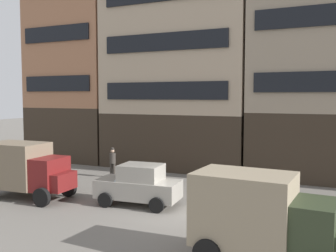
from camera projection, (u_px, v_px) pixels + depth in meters
The scene contains 9 objects.
ground_plane at pixel (186, 215), 15.72m from camera, with size 120.00×120.00×0.00m, color slate.
building_far_left at pixel (80, 61), 29.84m from camera, with size 7.26×5.83×15.05m.
building_center_left at pixel (181, 70), 26.37m from camera, with size 10.38×5.83×13.24m.
building_center_right at pixel (313, 24), 22.65m from camera, with size 7.23×5.83×18.11m.
delivery_truck_near at pixel (26, 168), 18.23m from camera, with size 4.42×2.30×2.62m.
delivery_truck_far at pixel (264, 216), 10.97m from camera, with size 4.43×2.32×2.62m.
sedan_dark at pixel (139, 185), 17.07m from camera, with size 3.83×2.13×1.83m.
pedestrian_officer at pixel (113, 161), 22.88m from camera, with size 0.51×0.51×1.79m.
fire_hydrant_curbside at pixel (151, 170), 22.98m from camera, with size 0.24×0.24×0.83m.
Camera 1 is at (5.80, -14.28, 4.83)m, focal length 41.15 mm.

